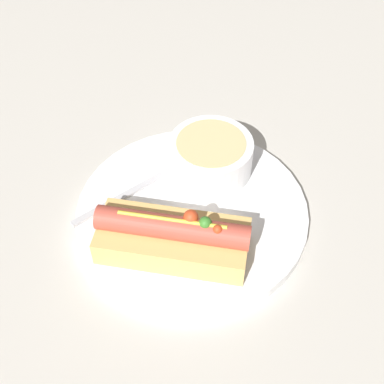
{
  "coord_description": "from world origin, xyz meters",
  "views": [
    {
      "loc": [
        0.14,
        -0.39,
        0.51
      ],
      "look_at": [
        0.0,
        0.0,
        0.05
      ],
      "focal_mm": 50.0,
      "sensor_mm": 36.0,
      "label": 1
    }
  ],
  "objects": [
    {
      "name": "ground_plane",
      "position": [
        0.0,
        0.0,
        0.0
      ],
      "size": [
        4.0,
        4.0,
        0.0
      ],
      "primitive_type": "plane",
      "color": "#BCB7AD"
    },
    {
      "name": "dinner_plate",
      "position": [
        0.0,
        0.0,
        0.01
      ],
      "size": [
        0.28,
        0.28,
        0.02
      ],
      "color": "white",
      "rests_on": "ground_plane"
    },
    {
      "name": "hot_dog",
      "position": [
        -0.0,
        -0.06,
        0.04
      ],
      "size": [
        0.18,
        0.1,
        0.06
      ],
      "rotation": [
        0.0,
        0.0,
        0.16
      ],
      "color": "#DBAD60",
      "rests_on": "dinner_plate"
    },
    {
      "name": "soup_bowl",
      "position": [
        -0.0,
        0.07,
        0.04
      ],
      "size": [
        0.11,
        0.11,
        0.05
      ],
      "color": "white",
      "rests_on": "dinner_plate"
    },
    {
      "name": "spoon",
      "position": [
        -0.06,
        0.03,
        0.02
      ],
      "size": [
        0.11,
        0.16,
        0.01
      ],
      "rotation": [
        0.0,
        0.0,
        1.0
      ],
      "color": "#B7B7BC",
      "rests_on": "dinner_plate"
    }
  ]
}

